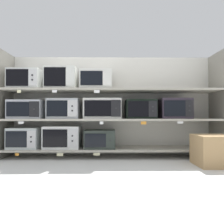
# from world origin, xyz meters

# --- Properties ---
(ground) EXTENTS (7.15, 6.00, 0.02)m
(ground) POSITION_xyz_m (0.00, -1.00, -0.01)
(ground) COLOR silver
(back_panel) EXTENTS (3.35, 0.04, 1.57)m
(back_panel) POSITION_xyz_m (0.00, 0.27, 0.79)
(back_panel) COLOR beige
(back_panel) RESTS_ON ground
(upright_left) EXTENTS (0.05, 0.50, 1.57)m
(upright_left) POSITION_xyz_m (-1.60, 0.00, 0.79)
(upright_left) COLOR #68645B
(upright_left) RESTS_ON ground
(upright_right) EXTENTS (0.05, 0.50, 1.57)m
(upright_right) POSITION_xyz_m (1.60, 0.00, 0.79)
(upright_right) COLOR #68645B
(upright_right) RESTS_ON ground
(shelf_0) EXTENTS (3.15, 0.50, 0.03)m
(shelf_0) POSITION_xyz_m (0.00, 0.00, 0.12)
(shelf_0) COLOR #ADA899
(shelf_0) RESTS_ON ground
(microwave_0) EXTENTS (0.44, 0.43, 0.30)m
(microwave_0) POSITION_xyz_m (-1.29, -0.00, 0.29)
(microwave_0) COLOR #B4BDBC
(microwave_0) RESTS_ON shelf_0
(microwave_1) EXTENTS (0.52, 0.43, 0.33)m
(microwave_1) POSITION_xyz_m (-0.74, -0.00, 0.30)
(microwave_1) COLOR silver
(microwave_1) RESTS_ON shelf_0
(microwave_2) EXTENTS (0.45, 0.42, 0.27)m
(microwave_2) POSITION_xyz_m (-0.18, -0.00, 0.27)
(microwave_2) COLOR #2D352F
(microwave_2) RESTS_ON shelf_0
(price_tag_0) EXTENTS (0.05, 0.00, 0.04)m
(price_tag_0) POSITION_xyz_m (-1.32, -0.25, 0.08)
(price_tag_0) COLOR orange
(price_tag_1) EXTENTS (0.09, 0.00, 0.04)m
(price_tag_1) POSITION_xyz_m (-0.72, -0.25, 0.08)
(price_tag_1) COLOR beige
(price_tag_2) EXTENTS (0.09, 0.00, 0.03)m
(price_tag_2) POSITION_xyz_m (-0.22, -0.25, 0.08)
(price_tag_2) COLOR beige
(shelf_1) EXTENTS (3.15, 0.50, 0.03)m
(shelf_1) POSITION_xyz_m (0.00, 0.00, 0.56)
(shelf_1) COLOR #ADA899
(microwave_3) EXTENTS (0.49, 0.41, 0.27)m
(microwave_3) POSITION_xyz_m (-1.27, -0.00, 0.71)
(microwave_3) COLOR #B0B5BE
(microwave_3) RESTS_ON shelf_1
(microwave_4) EXTENTS (0.46, 0.37, 0.30)m
(microwave_4) POSITION_xyz_m (-0.72, -0.00, 0.72)
(microwave_4) COLOR #B3B9BE
(microwave_4) RESTS_ON shelf_1
(microwave_5) EXTENTS (0.55, 0.38, 0.30)m
(microwave_5) POSITION_xyz_m (-0.14, -0.00, 0.72)
(microwave_5) COLOR silver
(microwave_5) RESTS_ON shelf_1
(microwave_6) EXTENTS (0.44, 0.42, 0.28)m
(microwave_6) POSITION_xyz_m (0.43, -0.00, 0.72)
(microwave_6) COLOR black
(microwave_6) RESTS_ON shelf_1
(microwave_7) EXTENTS (0.45, 0.40, 0.30)m
(microwave_7) POSITION_xyz_m (0.94, -0.00, 0.73)
(microwave_7) COLOR #302633
(microwave_7) RESTS_ON shelf_1
(price_tag_3) EXTENTS (0.07, 0.00, 0.03)m
(price_tag_3) POSITION_xyz_m (-1.27, -0.25, 0.52)
(price_tag_3) COLOR white
(price_tag_4) EXTENTS (0.05, 0.00, 0.04)m
(price_tag_4) POSITION_xyz_m (-0.15, -0.25, 0.52)
(price_tag_4) COLOR white
(price_tag_5) EXTENTS (0.08, 0.00, 0.04)m
(price_tag_5) POSITION_xyz_m (0.44, -0.25, 0.52)
(price_tag_5) COLOR orange
(price_tag_6) EXTENTS (0.08, 0.00, 0.03)m
(price_tag_6) POSITION_xyz_m (0.95, -0.25, 0.52)
(price_tag_6) COLOR white
(shelf_2) EXTENTS (3.15, 0.50, 0.03)m
(shelf_2) POSITION_xyz_m (0.00, 0.00, 1.00)
(shelf_2) COLOR #ADA899
(microwave_8) EXTENTS (0.45, 0.44, 0.29)m
(microwave_8) POSITION_xyz_m (-1.29, -0.00, 1.16)
(microwave_8) COLOR silver
(microwave_8) RESTS_ON shelf_2
(microwave_9) EXTENTS (0.46, 0.36, 0.33)m
(microwave_9) POSITION_xyz_m (-0.76, -0.00, 1.18)
(microwave_9) COLOR silver
(microwave_9) RESTS_ON shelf_2
(microwave_10) EXTENTS (0.46, 0.40, 0.28)m
(microwave_10) POSITION_xyz_m (-0.24, -0.00, 1.15)
(microwave_10) COLOR silver
(microwave_10) RESTS_ON shelf_2
(price_tag_7) EXTENTS (0.05, 0.00, 0.04)m
(price_tag_7) POSITION_xyz_m (-1.29, -0.25, 0.96)
(price_tag_7) COLOR beige
(price_tag_8) EXTENTS (0.07, 0.00, 0.04)m
(price_tag_8) POSITION_xyz_m (-0.80, -0.25, 0.96)
(price_tag_8) COLOR white
(price_tag_9) EXTENTS (0.08, 0.00, 0.04)m
(price_tag_9) POSITION_xyz_m (-0.22, -0.25, 0.96)
(price_tag_9) COLOR white
(shipping_carton) EXTENTS (0.44, 0.44, 0.38)m
(shipping_carton) POSITION_xyz_m (1.25, -0.59, 0.19)
(shipping_carton) COLOR tan
(shipping_carton) RESTS_ON ground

